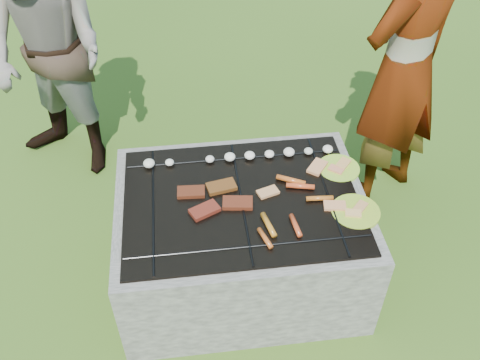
{
  "coord_description": "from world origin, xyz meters",
  "views": [
    {
      "loc": [
        -0.25,
        -1.93,
        2.55
      ],
      "look_at": [
        0.0,
        0.05,
        0.7
      ],
      "focal_mm": 40.0,
      "sensor_mm": 36.0,
      "label": 1
    }
  ],
  "objects_px": {
    "plate_far": "(339,168)",
    "bystander": "(48,55)",
    "plate_near": "(356,212)",
    "cook": "(405,69)",
    "fire_pit": "(241,241)"
  },
  "relations": [
    {
      "from": "plate_near",
      "to": "bystander",
      "type": "height_order",
      "value": "bystander"
    },
    {
      "from": "fire_pit",
      "to": "bystander",
      "type": "relative_size",
      "value": 0.75
    },
    {
      "from": "plate_near",
      "to": "cook",
      "type": "xyz_separation_m",
      "value": [
        0.47,
        0.78,
        0.32
      ]
    },
    {
      "from": "fire_pit",
      "to": "plate_near",
      "type": "distance_m",
      "value": 0.67
    },
    {
      "from": "plate_far",
      "to": "cook",
      "type": "distance_m",
      "value": 0.72
    },
    {
      "from": "plate_far",
      "to": "cook",
      "type": "xyz_separation_m",
      "value": [
        0.47,
        0.45,
        0.32
      ]
    },
    {
      "from": "cook",
      "to": "bystander",
      "type": "bearing_deg",
      "value": -42.6
    },
    {
      "from": "cook",
      "to": "plate_near",
      "type": "bearing_deg",
      "value": 30.52
    },
    {
      "from": "plate_far",
      "to": "bystander",
      "type": "relative_size",
      "value": 0.16
    },
    {
      "from": "plate_far",
      "to": "plate_near",
      "type": "height_order",
      "value": "plate_far"
    },
    {
      "from": "plate_far",
      "to": "cook",
      "type": "relative_size",
      "value": 0.15
    },
    {
      "from": "cook",
      "to": "bystander",
      "type": "xyz_separation_m",
      "value": [
        -2.09,
        0.53,
        -0.06
      ]
    },
    {
      "from": "bystander",
      "to": "plate_far",
      "type": "bearing_deg",
      "value": 3.91
    },
    {
      "from": "fire_pit",
      "to": "bystander",
      "type": "distance_m",
      "value": 1.67
    },
    {
      "from": "fire_pit",
      "to": "plate_far",
      "type": "distance_m",
      "value": 0.67
    }
  ]
}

